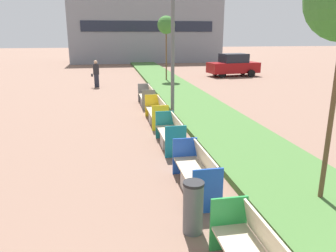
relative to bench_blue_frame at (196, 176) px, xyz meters
name	(u,v)px	position (x,y,z in m)	size (l,w,h in m)	color
planter_grass_strip	(216,122)	(2.26, 5.37, -0.27)	(2.80, 120.00, 0.18)	#426B33
building_backdrop	(145,30)	(3.06, 36.49, 3.54)	(18.41, 6.82, 7.81)	gray
bench_blue_frame	(196,176)	(0.00, 0.00, 0.00)	(0.65, 1.99, 0.94)	#ADA8A0
bench_teal_frame	(171,136)	(0.00, 3.05, 0.00)	(0.65, 1.89, 0.94)	#ADA8A0
bench_yellow_frame	(157,114)	(0.00, 6.02, 0.01)	(0.65, 2.27, 0.94)	#ADA8A0
bench_grey_frame	(147,98)	(0.00, 9.40, 0.00)	(0.65, 2.06, 0.94)	#ADA8A0
litter_bin	(193,207)	(-0.48, -1.55, 0.12)	(0.37, 0.37, 0.97)	#4C4F51
street_lamp_post	(173,3)	(0.61, 5.91, 4.16)	(0.24, 0.44, 8.27)	#56595B
sapling_tree_far	(166,25)	(2.37, 17.28, 3.65)	(1.26, 1.26, 4.68)	brown
pedestrian_walking	(96,74)	(-2.62, 15.77, 0.54)	(0.53, 0.24, 1.77)	#232633
parked_car_distant	(233,65)	(8.51, 19.75, 0.55)	(4.39, 2.28, 1.86)	maroon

